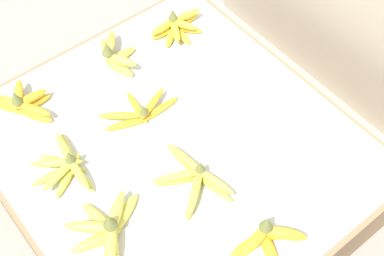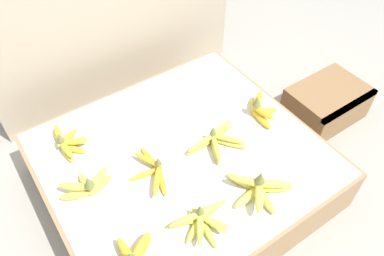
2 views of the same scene
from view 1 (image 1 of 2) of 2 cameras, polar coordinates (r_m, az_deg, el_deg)
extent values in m
plane|color=gray|center=(1.79, -1.73, -5.76)|extent=(10.00, 10.00, 0.00)
cube|color=#997551|center=(1.70, -1.82, -3.84)|extent=(1.08, 0.99, 0.23)
cube|color=silver|center=(1.60, -1.93, -1.66)|extent=(1.05, 0.96, 0.00)
ellipsoid|color=gold|center=(1.71, -16.40, 1.30)|extent=(0.12, 0.08, 0.03)
ellipsoid|color=gold|center=(1.74, -16.55, 2.50)|extent=(0.03, 0.12, 0.03)
ellipsoid|color=gold|center=(1.77, -17.93, 2.97)|extent=(0.12, 0.07, 0.03)
ellipsoid|color=gold|center=(1.76, -19.13, 2.20)|extent=(0.12, 0.09, 0.03)
ellipsoid|color=gold|center=(1.69, -16.63, 1.92)|extent=(0.12, 0.09, 0.03)
ellipsoid|color=gold|center=(1.72, -16.98, 2.97)|extent=(0.03, 0.12, 0.03)
ellipsoid|color=gold|center=(1.74, -17.99, 3.44)|extent=(0.12, 0.08, 0.03)
ellipsoid|color=gold|center=(1.73, -19.07, 2.70)|extent=(0.12, 0.09, 0.03)
cone|color=olive|center=(1.69, -18.33, 3.14)|extent=(0.03, 0.03, 0.05)
ellipsoid|color=gold|center=(1.61, -13.06, -2.64)|extent=(0.15, 0.07, 0.02)
ellipsoid|color=gold|center=(1.59, -13.66, -3.68)|extent=(0.14, 0.10, 0.02)
ellipsoid|color=gold|center=(1.58, -14.28, -4.78)|extent=(0.05, 0.15, 0.02)
ellipsoid|color=gold|center=(1.56, -13.10, -5.00)|extent=(0.11, 0.14, 0.02)
ellipsoid|color=gold|center=(1.56, -11.96, -4.84)|extent=(0.15, 0.03, 0.02)
ellipsoid|color=gold|center=(1.58, -13.29, -2.48)|extent=(0.15, 0.05, 0.02)
ellipsoid|color=gold|center=(1.57, -14.30, -3.63)|extent=(0.11, 0.14, 0.02)
ellipsoid|color=gold|center=(1.55, -13.70, -4.53)|extent=(0.07, 0.15, 0.02)
ellipsoid|color=gold|center=(1.54, -12.24, -4.42)|extent=(0.15, 0.04, 0.02)
cone|color=olive|center=(1.53, -12.99, -2.92)|extent=(0.03, 0.03, 0.04)
ellipsoid|color=#DBCC4C|center=(1.47, -7.30, -9.20)|extent=(0.09, 0.14, 0.03)
ellipsoid|color=#DBCC4C|center=(1.47, -9.78, -9.68)|extent=(0.15, 0.05, 0.03)
ellipsoid|color=#DBCC4C|center=(1.45, -10.14, -11.72)|extent=(0.06, 0.15, 0.03)
ellipsoid|color=#DBCC4C|center=(1.43, -8.44, -13.23)|extent=(0.14, 0.11, 0.03)
ellipsoid|color=#DBCC4C|center=(1.44, -8.16, -9.06)|extent=(0.12, 0.13, 0.03)
ellipsoid|color=#DBCC4C|center=(1.43, -10.76, -10.32)|extent=(0.12, 0.13, 0.03)
ellipsoid|color=#DBCC4C|center=(1.40, -8.70, -12.25)|extent=(0.13, 0.11, 0.03)
cone|color=olive|center=(1.39, -8.82, -9.73)|extent=(0.04, 0.04, 0.05)
ellipsoid|color=gold|center=(1.78, -7.75, 6.32)|extent=(0.12, 0.06, 0.03)
ellipsoid|color=gold|center=(1.82, -7.54, 7.64)|extent=(0.04, 0.11, 0.03)
ellipsoid|color=gold|center=(1.85, -9.14, 8.21)|extent=(0.12, 0.07, 0.03)
ellipsoid|color=gold|center=(1.76, -7.63, 7.17)|extent=(0.11, 0.08, 0.03)
ellipsoid|color=gold|center=(1.82, -8.69, 8.99)|extent=(0.11, 0.10, 0.03)
cone|color=olive|center=(1.75, -9.08, 8.43)|extent=(0.04, 0.04, 0.05)
ellipsoid|color=gold|center=(1.67, -3.36, 2.07)|extent=(0.03, 0.14, 0.02)
ellipsoid|color=gold|center=(1.67, -5.90, 2.21)|extent=(0.14, 0.04, 0.02)
ellipsoid|color=gold|center=(1.64, -6.98, 0.43)|extent=(0.07, 0.14, 0.02)
ellipsoid|color=gold|center=(1.65, -4.27, 2.61)|extent=(0.08, 0.14, 0.02)
ellipsoid|color=gold|center=(1.63, -7.61, 1.33)|extent=(0.10, 0.12, 0.02)
cone|color=olive|center=(1.60, -5.21, 2.04)|extent=(0.03, 0.03, 0.04)
ellipsoid|color=gold|center=(1.55, -0.67, -3.72)|extent=(0.15, 0.03, 0.02)
ellipsoid|color=gold|center=(1.52, -1.30, -5.55)|extent=(0.09, 0.15, 0.02)
ellipsoid|color=gold|center=(1.49, 0.20, -7.39)|extent=(0.11, 0.14, 0.02)
ellipsoid|color=gold|center=(1.51, 2.19, -6.17)|extent=(0.15, 0.04, 0.02)
ellipsoid|color=gold|center=(1.53, -0.65, -3.38)|extent=(0.15, 0.04, 0.02)
ellipsoid|color=gold|center=(1.50, -1.47, -5.15)|extent=(0.09, 0.15, 0.02)
ellipsoid|color=gold|center=(1.47, 0.35, -6.73)|extent=(0.11, 0.13, 0.02)
ellipsoid|color=gold|center=(1.49, 2.16, -5.52)|extent=(0.15, 0.06, 0.02)
cone|color=olive|center=(1.48, 0.90, -4.05)|extent=(0.03, 0.03, 0.04)
ellipsoid|color=gold|center=(1.43, 6.11, -12.28)|extent=(0.04, 0.12, 0.03)
ellipsoid|color=gold|center=(1.43, 8.26, -12.76)|extent=(0.12, 0.08, 0.03)
ellipsoid|color=gold|center=(1.45, 8.95, -11.09)|extent=(0.09, 0.12, 0.03)
ellipsoid|color=gold|center=(1.41, 6.87, -11.72)|extent=(0.05, 0.12, 0.03)
ellipsoid|color=gold|center=(1.42, 9.78, -11.03)|extent=(0.11, 0.10, 0.03)
cone|color=olive|center=(1.38, 7.98, -9.99)|extent=(0.04, 0.04, 0.05)
ellipsoid|color=gold|center=(1.89, -2.94, 10.22)|extent=(0.03, 0.11, 0.03)
ellipsoid|color=gold|center=(1.87, -2.31, 9.77)|extent=(0.09, 0.10, 0.03)
ellipsoid|color=gold|center=(1.88, -1.21, 9.93)|extent=(0.11, 0.03, 0.03)
ellipsoid|color=gold|center=(1.90, -0.52, 10.52)|extent=(0.10, 0.09, 0.03)
ellipsoid|color=gold|center=(1.93, -0.73, 11.37)|extent=(0.03, 0.11, 0.03)
ellipsoid|color=gold|center=(1.87, -3.01, 10.73)|extent=(0.03, 0.11, 0.03)
ellipsoid|color=gold|center=(1.85, -1.78, 10.31)|extent=(0.11, 0.08, 0.03)
ellipsoid|color=gold|center=(1.88, -1.15, 11.03)|extent=(0.11, 0.07, 0.03)
ellipsoid|color=gold|center=(1.91, -0.58, 11.91)|extent=(0.04, 0.11, 0.03)
cone|color=olive|center=(1.87, -2.07, 12.09)|extent=(0.03, 0.03, 0.04)
camera|label=2|loc=(1.28, -60.23, 25.93)|focal=35.00mm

